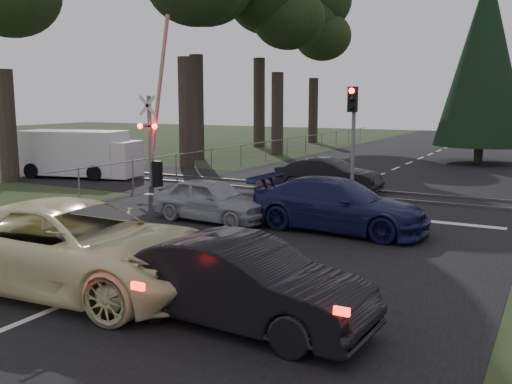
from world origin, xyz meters
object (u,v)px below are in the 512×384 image
Objects in this scene: crossing_signal at (154,138)px; traffic_signal_center at (353,123)px; dark_hatchback at (242,283)px; white_van at (82,154)px; silver_car at (211,200)px; dark_car_far at (329,176)px; cream_coupe at (75,247)px; blue_sedan at (338,205)px.

crossing_signal is 1.70× the size of traffic_signal_center.
white_van is (-15.50, 12.05, 0.39)m from dark_hatchback.
traffic_signal_center reaches higher than silver_car.
traffic_signal_center is at bearing -19.60° from silver_car.
dark_car_far is (6.98, 2.00, -1.38)m from crossing_signal.
cream_coupe is 1.61× the size of silver_car.
cream_coupe is at bearing 92.43° from dark_hatchback.
dark_hatchback is 8.16m from silver_car.
white_van reaches higher than silver_car.
dark_car_far is at bearing 25.85° from blue_sedan.
crossing_signal is 1.60× the size of dark_hatchback.
silver_car is (-2.51, -5.52, -2.15)m from traffic_signal_center.
dark_car_far is (-1.29, 1.11, -2.13)m from traffic_signal_center.
blue_sedan is 15.32m from white_van.
dark_hatchback is at bearing -165.71° from dark_car_far.
blue_sedan is at bearing -157.55° from dark_car_far.
blue_sedan is at bearing -75.17° from traffic_signal_center.
white_van is (-14.52, 4.85, 0.38)m from blue_sedan.
cream_coupe reaches higher than dark_hatchback.
blue_sedan is (-0.98, 7.20, 0.01)m from dark_hatchback.
dark_hatchback is (2.28, -12.13, -2.09)m from traffic_signal_center.
cream_coupe is 1.41× the size of dark_hatchback.
traffic_signal_center is at bearing -11.45° from cream_coupe.
silver_car is 12.02m from white_van.
traffic_signal_center reaches higher than white_van.
dark_hatchback reaches higher than silver_car.
silver_car is at bearing 101.45° from blue_sedan.
traffic_signal_center is 0.81× the size of blue_sedan.
cream_coupe is 7.65m from blue_sedan.
dark_hatchback is (3.70, -0.05, -0.14)m from cream_coupe.
dark_hatchback is 13.71m from dark_car_far.
cream_coupe is at bearing 178.64° from dark_car_far.
cream_coupe is 1.50× the size of dark_car_far.
crossing_signal reaches higher than silver_car.
dark_car_far reaches higher than silver_car.
traffic_signal_center is 2.72m from dark_car_far.
white_van is at bearing 94.82° from dark_car_far.
traffic_signal_center is 1.07× the size of silver_car.
cream_coupe is at bearing -165.68° from silver_car.
cream_coupe reaches higher than blue_sedan.
traffic_signal_center is at bearing 17.39° from blue_sedan.
dark_car_far is (0.12, 13.19, -0.18)m from cream_coupe.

